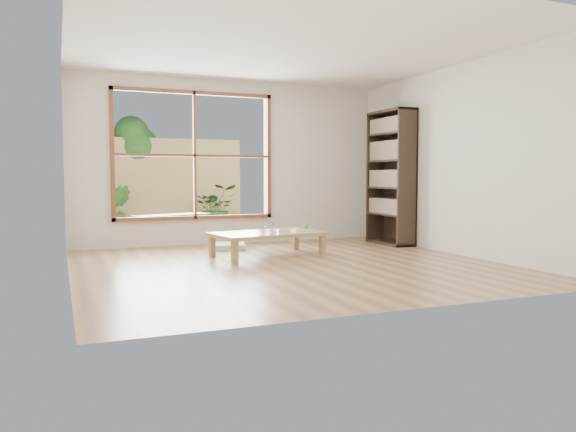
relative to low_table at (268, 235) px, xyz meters
name	(u,v)px	position (x,y,z in m)	size (l,w,h in m)	color
ground	(289,265)	(-0.03, -0.84, -0.29)	(5.00, 5.00, 0.00)	#AD8056
low_table	(268,235)	(0.00, 0.00, 0.00)	(1.60, 1.06, 0.32)	#9F804D
floor_cushion	(227,246)	(-0.31, 0.94, -0.25)	(0.54, 0.54, 0.08)	beige
bookshelf	(391,178)	(2.28, 0.53, 0.77)	(0.34, 0.95, 2.11)	black
glass_tall	(276,227)	(0.07, -0.13, 0.11)	(0.08, 0.08, 0.14)	silver
glass_mid	(277,228)	(0.16, 0.06, 0.09)	(0.07, 0.07, 0.10)	silver
glass_short	(267,227)	(0.07, 0.21, 0.08)	(0.07, 0.07, 0.09)	silver
glass_small	(265,230)	(-0.05, -0.03, 0.08)	(0.06, 0.06, 0.08)	silver
food_tray	(303,229)	(0.52, 0.00, 0.06)	(0.28, 0.21, 0.09)	white
deck	(181,238)	(-0.63, 2.72, -0.29)	(2.80, 2.00, 0.05)	#3C342B
garden_bench	(171,218)	(-0.87, 2.28, 0.10)	(1.37, 0.82, 0.42)	black
bamboo_fence	(170,186)	(-0.63, 3.72, 0.61)	(2.80, 0.06, 1.80)	tan
shrub_right	(216,208)	(0.21, 3.44, 0.19)	(0.81, 0.70, 0.90)	#2B5D22
shrub_left	(116,210)	(-1.67, 3.22, 0.19)	(0.50, 0.40, 0.91)	#2B5D22
garden_tree	(131,148)	(-1.31, 4.02, 1.34)	(1.04, 0.85, 2.22)	#4C3D2D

